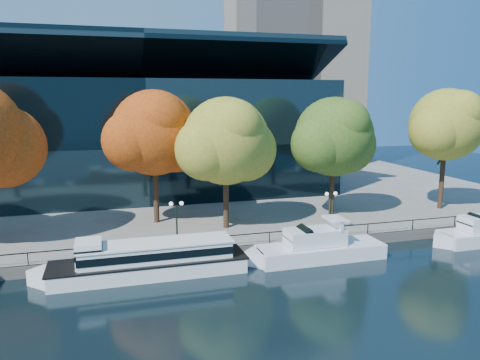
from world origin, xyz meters
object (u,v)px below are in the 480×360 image
object	(u,v)px
lamp_1	(177,213)
lamp_2	(331,203)
tree_2	(156,135)
tree_4	(335,138)
tree_5	(448,126)
tree_3	(228,143)
cruiser_near	(315,247)
tour_boat	(145,259)

from	to	relation	value
lamp_1	lamp_2	size ratio (longest dim) A/B	1.00
tree_2	tree_4	distance (m)	19.03
tree_4	tree_5	distance (m)	13.82
tree_3	lamp_1	bearing A→B (deg)	-141.99
lamp_1	cruiser_near	bearing A→B (deg)	-19.26
tour_boat	tree_3	xyz separation A→B (m)	(8.92, 8.00, 8.15)
tree_5	lamp_2	world-z (taller)	tree_5
cruiser_near	lamp_1	distance (m)	12.35
tree_5	lamp_2	distance (m)	19.24
tree_4	tree_5	xyz separation A→B (m)	(13.76, -0.67, 1.11)
tree_3	lamp_1	size ratio (longest dim) A/B	3.22
tree_2	cruiser_near	bearing A→B (deg)	-46.32
tree_4	tree_5	bearing A→B (deg)	-2.80
cruiser_near	lamp_2	size ratio (longest dim) A/B	3.08
cruiser_near	tree_4	bearing A→B (deg)	55.77
tree_5	tree_2	bearing A→B (deg)	174.55
tree_2	tree_5	size ratio (longest dim) A/B	0.98
cruiser_near	tree_3	xyz separation A→B (m)	(-5.54, 8.50, 8.38)
tour_boat	cruiser_near	distance (m)	14.47
tree_5	lamp_2	xyz separation A→B (m)	(-17.23, -5.47, -6.61)
tree_3	tree_4	xyz separation A→B (m)	(12.42, 1.61, -0.02)
cruiser_near	lamp_1	xyz separation A→B (m)	(-11.35, 3.96, 2.86)
lamp_2	tree_4	bearing A→B (deg)	60.60
tour_boat	tree_3	distance (m)	14.49
tree_3	tree_4	world-z (taller)	tree_3
tour_boat	tree_2	bearing A→B (deg)	78.39
cruiser_near	lamp_1	world-z (taller)	lamp_1
tree_2	tree_3	size ratio (longest dim) A/B	1.05
cruiser_near	lamp_2	bearing A→B (deg)	49.26
tour_boat	cruiser_near	world-z (taller)	cruiser_near
tree_2	tree_4	xyz separation A→B (m)	(18.86, -2.44, -0.65)
tour_boat	tree_5	xyz separation A→B (m)	(35.10, 8.94, 9.23)
tree_4	tree_5	world-z (taller)	tree_5
cruiser_near	lamp_2	xyz separation A→B (m)	(3.41, 3.96, 2.86)
lamp_1	lamp_2	xyz separation A→B (m)	(14.76, 0.00, 0.00)
tree_3	lamp_2	world-z (taller)	tree_3
tree_2	lamp_1	bearing A→B (deg)	-85.74
tree_2	tree_3	xyz separation A→B (m)	(6.44, -4.05, -0.64)
tour_boat	tree_3	bearing A→B (deg)	41.89
tree_3	tree_5	distance (m)	26.22
tree_3	lamp_2	size ratio (longest dim) A/B	3.22
cruiser_near	tree_2	size ratio (longest dim) A/B	0.91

